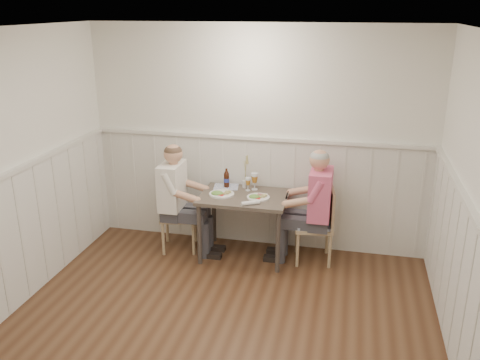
{
  "coord_description": "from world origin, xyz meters",
  "views": [
    {
      "loc": [
        1.06,
        -3.36,
        2.78
      ],
      "look_at": [
        -0.08,
        1.64,
        1.0
      ],
      "focal_mm": 38.0,
      "sensor_mm": 36.0,
      "label": 1
    }
  ],
  "objects_px": {
    "dining_table": "(244,203)",
    "grass_vase": "(244,172)",
    "chair_left": "(174,212)",
    "man_in_pink": "(315,216)",
    "diner_cream": "(177,207)",
    "beer_bottle": "(227,179)",
    "chair_right": "(319,222)"
  },
  "relations": [
    {
      "from": "chair_left",
      "to": "man_in_pink",
      "type": "height_order",
      "value": "man_in_pink"
    },
    {
      "from": "dining_table",
      "to": "chair_left",
      "type": "relative_size",
      "value": 1.13
    },
    {
      "from": "chair_left",
      "to": "man_in_pink",
      "type": "bearing_deg",
      "value": 0.82
    },
    {
      "from": "dining_table",
      "to": "chair_left",
      "type": "height_order",
      "value": "chair_left"
    },
    {
      "from": "dining_table",
      "to": "man_in_pink",
      "type": "bearing_deg",
      "value": 1.99
    },
    {
      "from": "chair_right",
      "to": "diner_cream",
      "type": "xyz_separation_m",
      "value": [
        -1.63,
        -0.13,
        0.08
      ]
    },
    {
      "from": "diner_cream",
      "to": "grass_vase",
      "type": "bearing_deg",
      "value": 22.49
    },
    {
      "from": "chair_left",
      "to": "beer_bottle",
      "type": "height_order",
      "value": "beer_bottle"
    },
    {
      "from": "dining_table",
      "to": "diner_cream",
      "type": "height_order",
      "value": "diner_cream"
    },
    {
      "from": "chair_right",
      "to": "chair_left",
      "type": "bearing_deg",
      "value": -177.52
    },
    {
      "from": "diner_cream",
      "to": "grass_vase",
      "type": "distance_m",
      "value": 0.88
    },
    {
      "from": "diner_cream",
      "to": "dining_table",
      "type": "bearing_deg",
      "value": 4.12
    },
    {
      "from": "grass_vase",
      "to": "diner_cream",
      "type": "bearing_deg",
      "value": -157.51
    },
    {
      "from": "dining_table",
      "to": "man_in_pink",
      "type": "height_order",
      "value": "man_in_pink"
    },
    {
      "from": "diner_cream",
      "to": "chair_left",
      "type": "bearing_deg",
      "value": 129.86
    },
    {
      "from": "man_in_pink",
      "to": "diner_cream",
      "type": "xyz_separation_m",
      "value": [
        -1.59,
        -0.08,
        -0.01
      ]
    },
    {
      "from": "beer_bottle",
      "to": "grass_vase",
      "type": "height_order",
      "value": "grass_vase"
    },
    {
      "from": "dining_table",
      "to": "chair_right",
      "type": "bearing_deg",
      "value": 5.24
    },
    {
      "from": "dining_table",
      "to": "man_in_pink",
      "type": "relative_size",
      "value": 0.73
    },
    {
      "from": "man_in_pink",
      "to": "diner_cream",
      "type": "bearing_deg",
      "value": -176.96
    },
    {
      "from": "chair_right",
      "to": "diner_cream",
      "type": "height_order",
      "value": "diner_cream"
    },
    {
      "from": "man_in_pink",
      "to": "grass_vase",
      "type": "xyz_separation_m",
      "value": [
        -0.85,
        0.22,
        0.37
      ]
    },
    {
      "from": "beer_bottle",
      "to": "grass_vase",
      "type": "xyz_separation_m",
      "value": [
        0.21,
        0.03,
        0.09
      ]
    },
    {
      "from": "man_in_pink",
      "to": "diner_cream",
      "type": "relative_size",
      "value": 1.01
    },
    {
      "from": "dining_table",
      "to": "grass_vase",
      "type": "distance_m",
      "value": 0.38
    },
    {
      "from": "dining_table",
      "to": "chair_right",
      "type": "relative_size",
      "value": 1.12
    },
    {
      "from": "dining_table",
      "to": "grass_vase",
      "type": "xyz_separation_m",
      "value": [
        -0.05,
        0.25,
        0.29
      ]
    },
    {
      "from": "man_in_pink",
      "to": "chair_left",
      "type": "bearing_deg",
      "value": -179.18
    },
    {
      "from": "chair_right",
      "to": "chair_left",
      "type": "xyz_separation_m",
      "value": [
        -1.68,
        -0.07,
        -0.0
      ]
    },
    {
      "from": "man_in_pink",
      "to": "beer_bottle",
      "type": "distance_m",
      "value": 1.12
    },
    {
      "from": "chair_left",
      "to": "grass_vase",
      "type": "distance_m",
      "value": 0.95
    },
    {
      "from": "beer_bottle",
      "to": "chair_right",
      "type": "bearing_deg",
      "value": -7.25
    }
  ]
}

